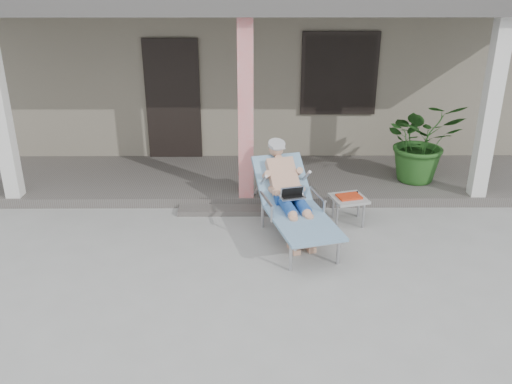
{
  "coord_description": "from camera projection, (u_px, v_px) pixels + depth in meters",
  "views": [
    {
      "loc": [
        0.1,
        -5.43,
        3.37
      ],
      "look_at": [
        0.14,
        0.6,
        0.85
      ],
      "focal_mm": 38.0,
      "sensor_mm": 36.0,
      "label": 1
    }
  ],
  "objects": [
    {
      "name": "ground",
      "position": [
        245.0,
        279.0,
        6.31
      ],
      "size": [
        60.0,
        60.0,
        0.0
      ],
      "primitive_type": "plane",
      "color": "#9E9E99",
      "rests_on": "ground"
    },
    {
      "name": "porch_deck",
      "position": [
        247.0,
        179.0,
        9.05
      ],
      "size": [
        10.0,
        2.0,
        0.15
      ],
      "primitive_type": "cube",
      "color": "#605B56",
      "rests_on": "ground"
    },
    {
      "name": "potted_palm",
      "position": [
        422.0,
        141.0,
        8.58
      ],
      "size": [
        1.23,
        1.08,
        1.32
      ],
      "primitive_type": "imported",
      "rotation": [
        0.0,
        0.0,
        0.04
      ],
      "color": "#26591E",
      "rests_on": "porch_deck"
    },
    {
      "name": "house",
      "position": [
        248.0,
        52.0,
        11.66
      ],
      "size": [
        10.4,
        5.4,
        3.3
      ],
      "color": "gray",
      "rests_on": "ground"
    },
    {
      "name": "lounger",
      "position": [
        291.0,
        182.0,
        7.08
      ],
      "size": [
        1.15,
        1.95,
        1.22
      ],
      "rotation": [
        0.0,
        0.0,
        0.26
      ],
      "color": "#B7B7BC",
      "rests_on": "ground"
    },
    {
      "name": "side_table",
      "position": [
        349.0,
        200.0,
        7.58
      ],
      "size": [
        0.56,
        0.56,
        0.41
      ],
      "rotation": [
        0.0,
        0.0,
        0.27
      ],
      "color": "#A2A29E",
      "rests_on": "ground"
    },
    {
      "name": "porch_overhang",
      "position": [
        246.0,
        9.0,
        7.95
      ],
      "size": [
        10.0,
        2.3,
        2.85
      ],
      "color": "silver",
      "rests_on": "porch_deck"
    },
    {
      "name": "porch_step",
      "position": [
        246.0,
        210.0,
        8.0
      ],
      "size": [
        2.0,
        0.3,
        0.07
      ],
      "primitive_type": "cube",
      "color": "#605B56",
      "rests_on": "ground"
    }
  ]
}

